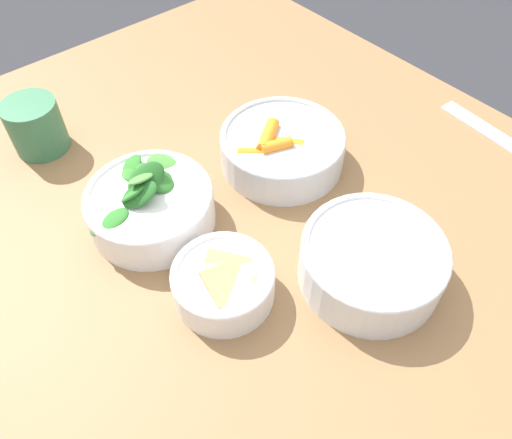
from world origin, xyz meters
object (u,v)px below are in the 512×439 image
(bowl_beans_hotdog, at_px, (372,262))
(bowl_cookies, at_px, (223,282))
(bowl_greens, at_px, (150,204))
(cup, at_px, (36,126))
(bowl_carrots, at_px, (282,147))

(bowl_beans_hotdog, xyz_separation_m, bowl_cookies, (-0.10, -0.15, -0.00))
(bowl_greens, height_order, cup, bowl_greens)
(bowl_carrots, height_order, bowl_cookies, bowl_carrots)
(bowl_cookies, height_order, cup, cup)
(bowl_greens, bearing_deg, cup, -168.90)
(bowl_beans_hotdog, bearing_deg, bowl_carrots, 165.75)
(bowl_carrots, height_order, cup, cup)
(bowl_greens, xyz_separation_m, bowl_cookies, (0.16, 0.00, -0.01))
(cup, bearing_deg, bowl_carrots, 43.82)
(cup, bearing_deg, bowl_beans_hotdog, 22.20)
(bowl_greens, height_order, bowl_cookies, bowl_greens)
(bowl_greens, relative_size, cup, 2.12)
(cup, bearing_deg, bowl_cookies, 6.93)
(cup, bearing_deg, bowl_greens, 11.10)
(bowl_carrots, xyz_separation_m, cup, (-0.27, -0.26, 0.01))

